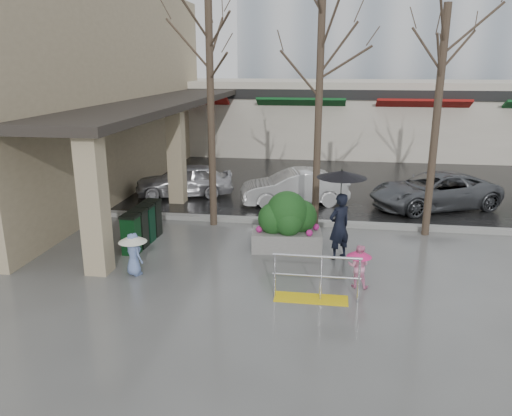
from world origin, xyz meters
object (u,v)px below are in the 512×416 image
(car_b, at_px, (294,187))
(car_c, at_px, (434,191))
(tree_west, at_px, (210,58))
(woman, at_px, (340,207))
(planter, at_px, (287,222))
(tree_midwest, at_px, (321,52))
(handrail, at_px, (314,283))
(tree_mideast, at_px, (442,66))
(car_a, at_px, (184,180))
(news_boxes, at_px, (142,226))
(child_blue, at_px, (133,249))
(child_pink, at_px, (359,263))

(car_b, distance_m, car_c, 4.91)
(tree_west, height_order, woman, tree_west)
(car_b, bearing_deg, planter, -13.71)
(tree_west, xyz_separation_m, tree_midwest, (3.20, 0.00, 0.15))
(tree_midwest, relative_size, car_b, 1.83)
(handrail, distance_m, car_c, 8.70)
(tree_mideast, relative_size, planter, 3.30)
(car_a, height_order, car_b, same)
(handrail, relative_size, car_a, 0.51)
(tree_west, relative_size, woman, 2.83)
(woman, relative_size, car_a, 0.65)
(news_boxes, height_order, car_a, car_a)
(tree_midwest, bearing_deg, tree_mideast, -0.00)
(planter, bearing_deg, news_boxes, -177.08)
(handrail, bearing_deg, child_blue, 170.99)
(tree_mideast, height_order, car_c, tree_mideast)
(tree_mideast, height_order, car_a, tree_mideast)
(child_blue, bearing_deg, handrail, -154.86)
(woman, distance_m, news_boxes, 5.54)
(tree_midwest, distance_m, tree_mideast, 3.32)
(car_b, bearing_deg, child_blue, -41.68)
(handrail, distance_m, child_pink, 1.27)
(car_a, bearing_deg, tree_west, 14.12)
(tree_west, bearing_deg, news_boxes, -127.56)
(tree_mideast, bearing_deg, woman, -138.59)
(tree_mideast, relative_size, child_pink, 6.37)
(handrail, xyz_separation_m, news_boxes, (-4.93, 2.76, 0.17))
(handrail, height_order, tree_west, tree_west)
(child_pink, bearing_deg, car_b, -63.50)
(planter, bearing_deg, tree_mideast, 24.65)
(tree_west, height_order, car_a, tree_west)
(tree_mideast, xyz_separation_m, child_pink, (-2.17, -4.01, -4.27))
(tree_west, relative_size, child_blue, 6.37)
(planter, relative_size, car_a, 0.53)
(child_blue, height_order, car_a, car_a)
(child_pink, xyz_separation_m, car_c, (2.92, 6.99, 0.04))
(tree_west, height_order, child_blue, tree_west)
(tree_mideast, relative_size, woman, 2.71)
(child_blue, bearing_deg, planter, -112.86)
(tree_midwest, distance_m, child_pink, 6.24)
(child_pink, xyz_separation_m, child_blue, (-5.33, -0.10, 0.07))
(handrail, bearing_deg, tree_west, 124.99)
(car_a, bearing_deg, child_blue, -9.02)
(tree_mideast, height_order, planter, tree_mideast)
(car_b, bearing_deg, car_a, -112.79)
(child_pink, height_order, child_blue, child_blue)
(handrail, xyz_separation_m, car_b, (-1.01, 7.56, 0.25))
(handrail, height_order, car_a, car_a)
(handrail, height_order, woman, woman)
(tree_mideast, bearing_deg, car_b, 146.43)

